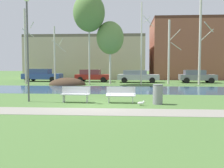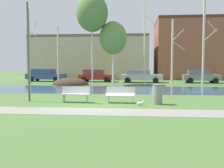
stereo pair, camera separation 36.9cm
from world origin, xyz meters
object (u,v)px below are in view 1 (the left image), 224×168
(trash_bin, at_px, (158,94))
(parked_van_nearest_blue, at_px, (42,75))
(bench_left, at_px, (76,94))
(parked_hatch_third_silver, at_px, (137,76))
(streetlamp, at_px, (27,33))
(seagull, at_px, (141,103))
(bench_right, at_px, (121,94))
(parked_sedan_second_red, at_px, (92,75))
(parked_wagon_fourth_grey, at_px, (197,76))

(trash_bin, height_order, parked_van_nearest_blue, parked_van_nearest_blue)
(bench_left, bearing_deg, parked_hatch_third_silver, 76.94)
(streetlamp, bearing_deg, seagull, -9.33)
(bench_right, relative_size, seagull, 3.88)
(bench_left, relative_size, bench_right, 1.00)
(seagull, bearing_deg, bench_left, 165.41)
(parked_van_nearest_blue, bearing_deg, bench_left, -65.65)
(bench_right, distance_m, seagull, 1.47)
(seagull, bearing_deg, parked_sedan_second_red, 105.84)
(streetlamp, xyz_separation_m, parked_van_nearest_blue, (-5.22, 17.42, -3.07))
(trash_bin, distance_m, parked_hatch_third_silver, 16.96)
(bench_left, xyz_separation_m, streetlamp, (-2.71, 0.10, 3.41))
(seagull, relative_size, parked_wagon_fourth_grey, 0.10)
(trash_bin, xyz_separation_m, parked_wagon_fourth_grey, (6.10, 16.90, 0.23))
(trash_bin, bearing_deg, bench_left, 174.99)
(trash_bin, distance_m, streetlamp, 7.95)
(trash_bin, xyz_separation_m, parked_hatch_third_silver, (-0.65, 16.95, 0.22))
(trash_bin, relative_size, parked_sedan_second_red, 0.25)
(parked_sedan_second_red, bearing_deg, trash_bin, -71.08)
(parked_wagon_fourth_grey, bearing_deg, parked_van_nearest_blue, 176.88)
(parked_hatch_third_silver, bearing_deg, parked_wagon_fourth_grey, -0.37)
(bench_left, xyz_separation_m, parked_sedan_second_red, (-1.59, 17.34, 0.31))
(trash_bin, relative_size, streetlamp, 0.18)
(parked_van_nearest_blue, bearing_deg, streetlamp, -73.32)
(parked_sedan_second_red, xyz_separation_m, parked_wagon_fourth_grey, (12.18, -0.83, -0.00))
(bench_left, distance_m, parked_sedan_second_red, 17.42)
(bench_right, height_order, parked_van_nearest_blue, parked_van_nearest_blue)
(bench_right, bearing_deg, trash_bin, -11.29)
(streetlamp, xyz_separation_m, parked_hatch_third_silver, (6.55, 16.45, -3.11))
(parked_hatch_third_silver, xyz_separation_m, parked_wagon_fourth_grey, (6.75, -0.04, 0.01))
(parked_hatch_third_silver, height_order, parked_wagon_fourth_grey, parked_wagon_fourth_grey)
(parked_wagon_fourth_grey, bearing_deg, seagull, -111.83)
(streetlamp, distance_m, parked_wagon_fourth_grey, 21.35)
(parked_hatch_third_silver, relative_size, parked_wagon_fourth_grey, 1.17)
(trash_bin, height_order, parked_sedan_second_red, parked_sedan_second_red)
(trash_bin, xyz_separation_m, parked_sedan_second_red, (-6.08, 17.74, 0.24))
(bench_right, relative_size, trash_bin, 1.52)
(trash_bin, height_order, parked_wagon_fourth_grey, parked_wagon_fourth_grey)
(trash_bin, distance_m, seagull, 1.12)
(seagull, xyz_separation_m, parked_hatch_third_silver, (0.24, 17.49, 0.64))
(parked_sedan_second_red, bearing_deg, parked_van_nearest_blue, 178.41)
(bench_left, distance_m, bench_right, 2.52)
(bench_right, relative_size, parked_sedan_second_red, 0.38)
(parked_van_nearest_blue, distance_m, parked_wagon_fourth_grey, 18.54)
(seagull, height_order, parked_wagon_fourth_grey, parked_wagon_fourth_grey)
(seagull, xyz_separation_m, streetlamp, (-6.31, 1.04, 3.75))
(bench_left, bearing_deg, seagull, -14.59)
(bench_left, xyz_separation_m, parked_hatch_third_silver, (3.84, 16.55, 0.29))
(seagull, relative_size, parked_hatch_third_silver, 0.09)
(parked_sedan_second_red, relative_size, parked_wagon_fourth_grey, 1.03)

